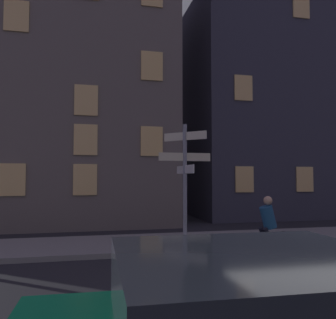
% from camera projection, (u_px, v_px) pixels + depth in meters
% --- Properties ---
extents(sidewalk_kerb, '(40.00, 2.92, 0.14)m').
position_uv_depth(sidewalk_kerb, '(195.00, 242.00, 10.98)').
color(sidewalk_kerb, gray).
rests_on(sidewalk_kerb, ground_plane).
extents(signpost, '(1.57, 1.77, 3.51)m').
position_uv_depth(signpost, '(185.00, 172.00, 10.30)').
color(signpost, gray).
rests_on(signpost, sidewalk_kerb).
extents(cyclist, '(1.81, 0.38, 1.61)m').
position_uv_depth(cyclist, '(267.00, 231.00, 8.69)').
color(cyclist, black).
rests_on(cyclist, ground_plane).
extents(building_left_block, '(13.04, 9.45, 12.30)m').
position_uv_depth(building_left_block, '(34.00, 97.00, 17.74)').
color(building_left_block, '#6B6056').
rests_on(building_left_block, ground_plane).
extents(building_right_block, '(12.61, 7.52, 15.86)m').
position_uv_depth(building_right_block, '(288.00, 81.00, 21.23)').
color(building_right_block, '#383842').
rests_on(building_right_block, ground_plane).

